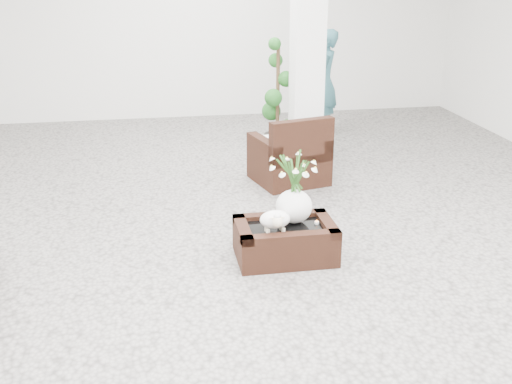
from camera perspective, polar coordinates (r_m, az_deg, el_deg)
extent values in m
plane|color=gray|center=(6.08, -0.16, -5.15)|extent=(11.00, 11.00, 0.00)
cube|color=white|center=(8.52, 4.73, 14.47)|extent=(0.40, 0.40, 3.50)
cube|color=black|center=(5.85, 2.65, -4.56)|extent=(0.90, 0.60, 0.31)
ellipsoid|color=white|center=(5.63, 1.72, -2.67)|extent=(0.28, 0.23, 0.21)
cylinder|color=white|center=(5.87, 5.50, -2.74)|extent=(0.04, 0.04, 0.03)
cube|color=black|center=(7.77, 3.01, 3.99)|extent=(0.97, 0.95, 0.86)
imported|color=#30626C|center=(10.00, 6.20, 9.84)|extent=(0.58, 0.69, 1.61)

